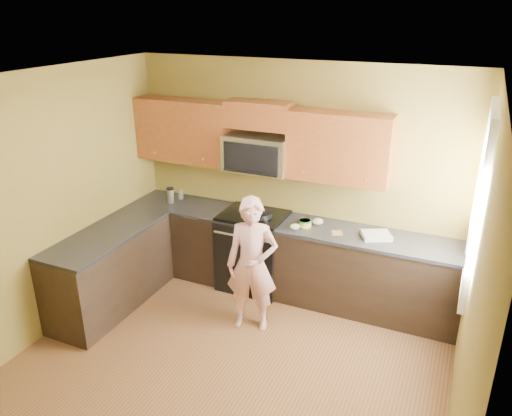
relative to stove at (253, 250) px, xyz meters
The scene contains 25 objects.
floor 1.79m from the stove, 76.57° to the right, with size 4.00×4.00×0.00m, color brown.
ceiling 2.81m from the stove, 76.57° to the right, with size 4.00×4.00×0.00m, color white.
wall_back 1.02m from the stove, 39.09° to the left, with size 4.00×4.00×0.00m, color olive.
wall_front 3.80m from the stove, 83.79° to the right, with size 4.00×4.00×0.00m, color olive.
wall_left 2.48m from the stove, 133.69° to the right, with size 4.00×4.00×0.00m, color olive.
wall_right 3.05m from the stove, 34.91° to the right, with size 4.00×4.00×0.00m, color olive.
cabinet_back_run 0.40m from the stove, ahead, with size 4.00×0.60×0.88m, color black.
cabinet_left_run 1.69m from the stove, 140.41° to the right, with size 0.60×1.60×0.88m, color black.
countertop_back 0.58m from the stove, ahead, with size 4.00×0.62×0.04m, color black.
countertop_left 1.73m from the stove, 140.19° to the right, with size 0.62×1.60×0.04m, color black.
stove is the anchor object (origin of this frame).
microwave 0.98m from the stove, 90.00° to the left, with size 0.76×0.40×0.42m, color silver, non-canonical shape.
upper_cab_left 1.40m from the stove, behind, with size 1.22×0.33×0.75m, color brown, non-canonical shape.
upper_cab_right 1.36m from the stove, ahead, with size 1.12×0.33×0.75m, color brown, non-canonical shape.
upper_cab_over_mw 1.63m from the stove, 90.00° to the left, with size 0.76×0.33×0.30m, color brown.
window 2.70m from the stove, 11.29° to the right, with size 0.06×1.06×1.66m, color white, non-canonical shape.
woman 0.90m from the stove, 66.74° to the right, with size 0.54×0.35×1.48m, color pink.
frying_pan 0.49m from the stove, 17.58° to the right, with size 0.27×0.48×0.06m, color black, non-canonical shape.
butter_tub 0.79m from the stove, ahead, with size 0.14×0.14×0.10m, color #FFE543, non-canonical shape.
toast_slice 1.13m from the stove, ahead, with size 0.11×0.11×0.01m, color #B27F47.
napkin_a 0.76m from the stove, 13.95° to the right, with size 0.11×0.12×0.06m, color silver.
napkin_b 0.91m from the stove, ahead, with size 0.12×0.13×0.07m, color silver.
dish_towel 1.52m from the stove, ahead, with size 0.30×0.24×0.05m, color white.
travel_mug 1.22m from the stove, behind, with size 0.09×0.09×0.20m, color silver, non-canonical shape.
glass_b 1.22m from the stove, behind, with size 0.07×0.07×0.12m, color silver.
Camera 1 is at (1.85, -3.31, 3.25)m, focal length 35.24 mm.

